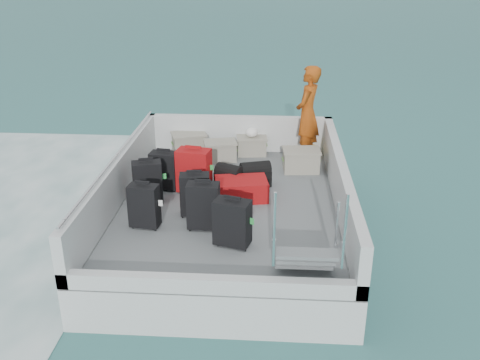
% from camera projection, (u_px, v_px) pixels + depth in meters
% --- Properties ---
extents(ground, '(160.00, 160.00, 0.00)m').
position_uv_depth(ground, '(229.00, 236.00, 8.67)').
color(ground, '#175152').
rests_on(ground, ground).
extents(ferry_hull, '(3.60, 5.00, 0.60)m').
position_uv_depth(ferry_hull, '(229.00, 220.00, 8.56)').
color(ferry_hull, silver).
rests_on(ferry_hull, ground).
extents(deck, '(3.30, 4.70, 0.02)m').
position_uv_depth(deck, '(228.00, 203.00, 8.44)').
color(deck, slate).
rests_on(deck, ferry_hull).
extents(deck_fittings, '(3.60, 5.00, 0.90)m').
position_uv_depth(deck_fittings, '(249.00, 189.00, 7.97)').
color(deck_fittings, silver).
rests_on(deck_fittings, deck).
extents(suitcase_0, '(0.44, 0.29, 0.64)m').
position_uv_depth(suitcase_0, '(144.00, 206.00, 7.55)').
color(suitcase_0, black).
rests_on(suitcase_0, deck).
extents(suitcase_1, '(0.50, 0.36, 0.67)m').
position_uv_depth(suitcase_1, '(148.00, 182.00, 8.31)').
color(suitcase_1, black).
rests_on(suitcase_1, deck).
extents(suitcase_2, '(0.47, 0.32, 0.64)m').
position_uv_depth(suitcase_2, '(164.00, 171.00, 8.79)').
color(suitcase_2, black).
rests_on(suitcase_2, deck).
extents(suitcase_3, '(0.45, 0.27, 0.69)m').
position_uv_depth(suitcase_3, '(203.00, 206.00, 7.50)').
color(suitcase_3, black).
rests_on(suitcase_3, deck).
extents(suitcase_4, '(0.47, 0.31, 0.65)m').
position_uv_depth(suitcase_4, '(195.00, 195.00, 7.91)').
color(suitcase_4, black).
rests_on(suitcase_4, deck).
extents(suitcase_5, '(0.58, 0.41, 0.73)m').
position_uv_depth(suitcase_5, '(194.00, 171.00, 8.66)').
color(suitcase_5, '#B2120D').
rests_on(suitcase_5, deck).
extents(suitcase_6, '(0.53, 0.40, 0.65)m').
position_uv_depth(suitcase_6, '(232.00, 223.00, 7.07)').
color(suitcase_6, black).
rests_on(suitcase_6, deck).
extents(suitcase_8, '(0.90, 0.67, 0.32)m').
position_uv_depth(suitcase_8, '(241.00, 189.00, 8.50)').
color(suitcase_8, '#B2120D').
rests_on(suitcase_8, deck).
extents(duffel_0, '(0.65, 0.61, 0.32)m').
position_uv_depth(duffel_0, '(176.00, 166.00, 9.42)').
color(duffel_0, black).
rests_on(duffel_0, deck).
extents(duffel_1, '(0.52, 0.46, 0.32)m').
position_uv_depth(duffel_1, '(229.00, 179.00, 8.88)').
color(duffel_1, black).
rests_on(duffel_1, deck).
extents(duffel_2, '(0.56, 0.43, 0.32)m').
position_uv_depth(duffel_2, '(255.00, 176.00, 8.98)').
color(duffel_2, black).
rests_on(duffel_2, deck).
extents(crate_0, '(0.72, 0.60, 0.37)m').
position_uv_depth(crate_0, '(189.00, 144.00, 10.44)').
color(crate_0, gray).
rests_on(crate_0, deck).
extents(crate_1, '(0.64, 0.50, 0.34)m').
position_uv_depth(crate_1, '(220.00, 152.00, 10.07)').
color(crate_1, gray).
rests_on(crate_1, deck).
extents(crate_2, '(0.58, 0.43, 0.33)m').
position_uv_depth(crate_2, '(252.00, 146.00, 10.37)').
color(crate_2, gray).
rests_on(crate_2, deck).
extents(crate_3, '(0.65, 0.48, 0.37)m').
position_uv_depth(crate_3, '(301.00, 161.00, 9.57)').
color(crate_3, gray).
rests_on(crate_3, deck).
extents(yellow_bag, '(0.28, 0.26, 0.22)m').
position_uv_depth(yellow_bag, '(313.00, 150.00, 10.32)').
color(yellow_bag, yellow).
rests_on(yellow_bag, deck).
extents(white_bag, '(0.24, 0.24, 0.18)m').
position_uv_depth(white_bag, '(252.00, 134.00, 10.27)').
color(white_bag, white).
rests_on(white_bag, crate_2).
extents(passenger, '(0.64, 0.77, 1.78)m').
position_uv_depth(passenger, '(307.00, 114.00, 9.84)').
color(passenger, '#E25D15').
rests_on(passenger, deck).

